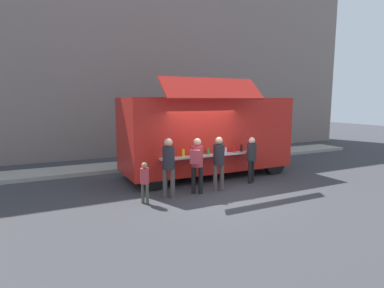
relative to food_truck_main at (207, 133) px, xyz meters
The scene contains 10 objects.
ground_plane 2.69m from the food_truck_main, 111.70° to the right, with size 60.00×60.00×0.00m, color #38383D.
curb_strip 5.02m from the food_truck_main, 146.79° to the left, with size 28.00×1.60×0.15m, color #9E998E.
building_behind 8.00m from the food_truck_main, 114.73° to the left, with size 32.00×2.40×10.25m, color gray.
food_truck_main is the anchor object (origin of this frame).
trash_bin 4.76m from the food_truck_main, 30.10° to the left, with size 0.60×0.60×1.00m, color #2E6137.
customer_front_ordering 2.15m from the food_truck_main, 108.15° to the right, with size 0.36×0.35×1.72m.
customer_mid_with_backpack 2.52m from the food_truck_main, 125.58° to the right, with size 0.51×0.55×1.72m.
customer_rear_waiting 3.07m from the food_truck_main, 140.25° to the right, with size 0.36×0.36×1.76m.
customer_extra_browsing 1.98m from the food_truck_main, 63.02° to the right, with size 0.32×0.32×1.59m.
child_near_queue 3.92m from the food_truck_main, 145.16° to the right, with size 0.24×0.24×1.16m.
Camera 1 is at (-4.77, -8.15, 2.83)m, focal length 28.84 mm.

